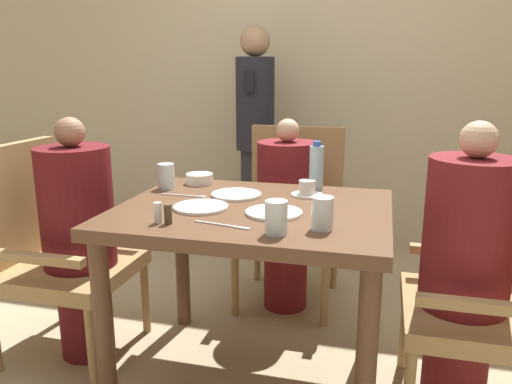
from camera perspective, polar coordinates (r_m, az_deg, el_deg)
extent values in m
plane|color=tan|center=(2.32, -0.29, -20.34)|extent=(16.00, 16.00, 0.00)
cube|color=beige|center=(3.83, 7.40, 15.21)|extent=(8.00, 0.06, 2.80)
cube|color=brown|center=(2.00, -0.31, -2.38)|extent=(1.07, 0.87, 0.05)
cylinder|color=brown|center=(2.00, -16.99, -14.88)|extent=(0.07, 0.07, 0.72)
cylinder|color=brown|center=(1.76, 12.43, -19.02)|extent=(0.07, 0.07, 0.72)
cylinder|color=brown|center=(2.61, -8.44, -7.52)|extent=(0.07, 0.07, 0.72)
cylinder|color=brown|center=(2.42, 13.19, -9.48)|extent=(0.07, 0.07, 0.72)
cube|color=#A88451|center=(2.47, -20.40, -8.34)|extent=(0.54, 0.54, 0.07)
cube|color=#A88451|center=(2.52, -25.67, -1.08)|extent=(0.05, 0.54, 0.54)
cube|color=#A88451|center=(2.61, -17.59, -3.27)|extent=(0.49, 0.04, 0.04)
cube|color=#A88451|center=(2.23, -24.39, -6.85)|extent=(0.49, 0.04, 0.04)
cylinder|color=#A88451|center=(2.62, -12.53, -11.69)|extent=(0.04, 0.04, 0.37)
cylinder|color=#A88451|center=(2.26, -18.25, -16.55)|extent=(0.04, 0.04, 0.37)
cylinder|color=#A88451|center=(2.86, -21.30, -10.11)|extent=(0.04, 0.04, 0.37)
cylinder|color=#5B1419|center=(2.51, -18.88, -12.49)|extent=(0.24, 0.24, 0.44)
cylinder|color=#5B1419|center=(2.34, -19.82, -1.64)|extent=(0.32, 0.32, 0.54)
sphere|color=#997051|center=(2.28, -20.50, 6.45)|extent=(0.13, 0.13, 0.13)
cube|color=#A88451|center=(2.81, 3.69, -4.74)|extent=(0.54, 0.54, 0.07)
cube|color=#A88451|center=(2.97, 4.70, 2.34)|extent=(0.54, 0.05, 0.54)
cube|color=#A88451|center=(2.73, 8.92, -2.03)|extent=(0.04, 0.49, 0.04)
cube|color=#A88451|center=(2.82, -1.27, -1.36)|extent=(0.04, 0.49, 0.04)
cylinder|color=#A88451|center=(2.64, 7.85, -11.32)|extent=(0.04, 0.04, 0.37)
cylinder|color=#A88451|center=(2.73, -2.41, -10.33)|extent=(0.04, 0.04, 0.37)
cylinder|color=#A88451|center=(3.08, 8.93, -7.57)|extent=(0.04, 0.04, 0.37)
cylinder|color=#A88451|center=(3.15, 0.14, -6.86)|extent=(0.04, 0.04, 0.37)
cylinder|color=maroon|center=(2.82, 3.40, -8.71)|extent=(0.24, 0.24, 0.44)
cylinder|color=maroon|center=(2.68, 3.54, 0.55)|extent=(0.32, 0.32, 0.49)
sphere|color=tan|center=(2.62, 3.64, 7.05)|extent=(0.12, 0.12, 0.12)
cube|color=#A88451|center=(2.09, 23.96, -12.76)|extent=(0.54, 0.54, 0.07)
cube|color=#A88451|center=(1.81, 25.69, -11.82)|extent=(0.49, 0.04, 0.04)
cube|color=#A88451|center=(2.26, 23.37, -6.43)|extent=(0.49, 0.04, 0.04)
cylinder|color=#A88451|center=(2.38, 16.59, -14.78)|extent=(0.04, 0.04, 0.37)
cylinder|color=maroon|center=(2.17, 21.83, -17.14)|extent=(0.24, 0.24, 0.44)
cylinder|color=maroon|center=(1.97, 23.13, -4.46)|extent=(0.32, 0.32, 0.56)
sphere|color=tan|center=(1.90, 24.12, 5.51)|extent=(0.13, 0.13, 0.13)
cylinder|color=#2D2D33|center=(3.65, -0.10, -0.86)|extent=(0.21, 0.21, 0.75)
cylinder|color=#23232D|center=(3.54, -0.10, 10.03)|extent=(0.27, 0.27, 0.64)
sphere|color=tan|center=(3.54, -0.11, 16.86)|extent=(0.21, 0.21, 0.21)
cube|color=black|center=(3.37, -0.83, 12.54)|extent=(0.07, 0.01, 0.14)
cylinder|color=white|center=(2.16, -2.26, -0.29)|extent=(0.22, 0.22, 0.01)
cylinder|color=white|center=(1.89, 2.06, -2.36)|extent=(0.22, 0.22, 0.01)
cylinder|color=white|center=(1.98, -6.32, -1.71)|extent=(0.22, 0.22, 0.01)
cylinder|color=white|center=(2.17, 5.83, -0.31)|extent=(0.14, 0.14, 0.01)
cylinder|color=white|center=(2.17, 5.85, 0.56)|extent=(0.07, 0.07, 0.06)
cylinder|color=white|center=(2.40, -6.48, 1.53)|extent=(0.13, 0.13, 0.05)
cylinder|color=#A3C6DB|center=(2.27, 6.91, 2.73)|extent=(0.06, 0.06, 0.20)
cylinder|color=#3359B2|center=(2.25, 7.00, 5.51)|extent=(0.04, 0.04, 0.02)
cylinder|color=silver|center=(1.65, 2.32, -2.93)|extent=(0.08, 0.08, 0.11)
cylinder|color=silver|center=(1.71, 7.60, -2.44)|extent=(0.08, 0.08, 0.11)
cylinder|color=silver|center=(2.32, -10.22, 1.80)|extent=(0.08, 0.08, 0.11)
cylinder|color=white|center=(1.81, -11.15, -2.33)|extent=(0.03, 0.03, 0.08)
cylinder|color=#4C3D2D|center=(1.79, -10.02, -2.49)|extent=(0.03, 0.03, 0.07)
cube|color=silver|center=(2.18, -8.51, -0.38)|extent=(0.19, 0.01, 0.00)
cube|color=silver|center=(2.15, -6.22, -0.55)|extent=(0.04, 0.02, 0.00)
cube|color=silver|center=(1.76, -4.37, -3.71)|extent=(0.19, 0.04, 0.00)
cube|color=silver|center=(1.72, -1.64, -4.11)|extent=(0.06, 0.03, 0.00)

